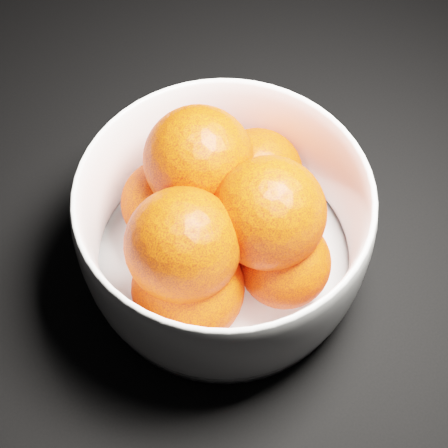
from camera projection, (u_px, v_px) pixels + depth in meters
ground at (27, 274)px, 0.58m from camera, size 3.00×3.00×0.00m
bowl at (224, 228)px, 0.53m from camera, size 0.25×0.25×0.12m
orange_pile at (219, 220)px, 0.51m from camera, size 0.20×0.18×0.14m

